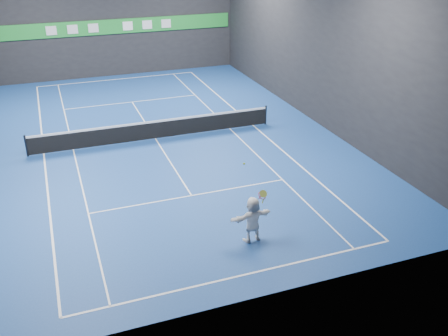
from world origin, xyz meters
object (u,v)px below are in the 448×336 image
object	(u,v)px
tennis_net	(155,129)
tennis_racket	(262,196)
player	(253,219)
tennis_ball	(244,164)

from	to	relation	value
tennis_net	tennis_racket	bearing A→B (deg)	-82.06
player	tennis_ball	distance (m)	2.16
tennis_racket	player	bearing A→B (deg)	-172.22
player	tennis_net	bearing A→B (deg)	-89.69
tennis_ball	tennis_racket	xyz separation A→B (m)	(0.68, -0.02, -1.31)
tennis_ball	tennis_net	size ratio (longest dim) A/B	0.01
player	tennis_net	world-z (taller)	player
tennis_ball	tennis_racket	distance (m)	1.48
tennis_net	tennis_racket	size ratio (longest dim) A/B	22.86
tennis_ball	tennis_net	bearing A→B (deg)	94.17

